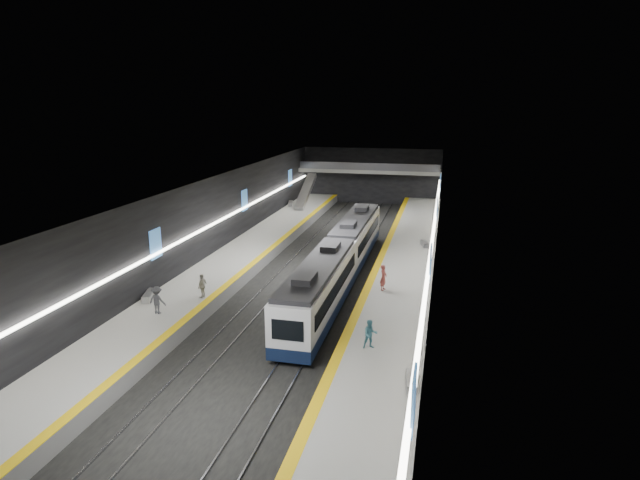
% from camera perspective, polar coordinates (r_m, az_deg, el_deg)
% --- Properties ---
extents(ground, '(70.00, 70.00, 0.00)m').
position_cam_1_polar(ground, '(45.82, -0.75, -4.04)').
color(ground, black).
rests_on(ground, ground).
extents(ceiling, '(20.00, 70.00, 0.04)m').
position_cam_1_polar(ceiling, '(43.90, -0.78, 5.90)').
color(ceiling, beige).
rests_on(ceiling, wall_left).
extents(wall_left, '(0.04, 70.00, 8.00)m').
position_cam_1_polar(wall_left, '(48.05, -12.42, 1.47)').
color(wall_left, black).
rests_on(wall_left, ground).
extents(wall_right, '(0.04, 70.00, 8.00)m').
position_cam_1_polar(wall_right, '(43.43, 12.14, 0.07)').
color(wall_right, black).
rests_on(wall_right, ground).
extents(wall_back, '(20.00, 0.04, 8.00)m').
position_cam_1_polar(wall_back, '(78.53, 5.49, 6.82)').
color(wall_back, black).
rests_on(wall_back, ground).
extents(platform_left, '(5.00, 70.00, 1.00)m').
position_cam_1_polar(platform_left, '(47.96, -9.49, -2.75)').
color(platform_left, slate).
rests_on(platform_left, ground).
extents(tile_surface_left, '(5.00, 70.00, 0.02)m').
position_cam_1_polar(tile_surface_left, '(47.81, -9.51, -2.17)').
color(tile_surface_left, '#B4B4AF').
rests_on(tile_surface_left, platform_left).
extents(tactile_strip_left, '(0.60, 70.00, 0.02)m').
position_cam_1_polar(tactile_strip_left, '(47.02, -7.04, -2.35)').
color(tactile_strip_left, yellow).
rests_on(tactile_strip_left, platform_left).
extents(platform_right, '(5.00, 70.00, 1.00)m').
position_cam_1_polar(platform_right, '(44.53, 8.68, -4.10)').
color(platform_right, slate).
rests_on(platform_right, ground).
extents(tile_surface_right, '(5.00, 70.00, 0.02)m').
position_cam_1_polar(tile_surface_right, '(44.37, 8.70, -3.48)').
color(tile_surface_right, '#B4B4AF').
rests_on(tile_surface_right, platform_right).
extents(tactile_strip_right, '(0.60, 70.00, 0.02)m').
position_cam_1_polar(tactile_strip_right, '(44.57, 5.88, -3.28)').
color(tactile_strip_right, yellow).
rests_on(tactile_strip_right, platform_right).
extents(rails, '(6.52, 70.00, 0.12)m').
position_cam_1_polar(rails, '(45.80, -0.75, -3.97)').
color(rails, gray).
rests_on(rails, ground).
extents(train, '(2.69, 30.05, 3.60)m').
position_cam_1_polar(train, '(43.88, 2.15, -1.89)').
color(train, '#0F1B38').
rests_on(train, ground).
extents(ad_posters, '(19.94, 53.50, 2.20)m').
position_cam_1_polar(ad_posters, '(45.52, -0.46, 1.73)').
color(ad_posters, '#3F78BE').
rests_on(ad_posters, wall_left).
extents(cove_light_left, '(0.25, 68.60, 0.12)m').
position_cam_1_polar(cove_light_left, '(48.01, -12.19, 1.22)').
color(cove_light_left, white).
rests_on(cove_light_left, wall_left).
extents(cove_light_right, '(0.25, 68.60, 0.12)m').
position_cam_1_polar(cove_light_right, '(43.48, 11.86, -0.17)').
color(cove_light_right, white).
rests_on(cove_light_right, wall_right).
extents(mezzanine_bridge, '(20.00, 3.00, 1.50)m').
position_cam_1_polar(mezzanine_bridge, '(76.36, 5.29, 7.39)').
color(mezzanine_bridge, gray).
rests_on(mezzanine_bridge, wall_left).
extents(escalator, '(1.20, 7.50, 3.92)m').
position_cam_1_polar(escalator, '(71.42, -1.54, 5.20)').
color(escalator, '#99999E').
rests_on(escalator, platform_left).
extents(bench_left_near, '(1.11, 2.11, 0.50)m').
position_cam_1_polar(bench_left_near, '(40.09, -17.76, -5.68)').
color(bench_left_near, '#99999E').
rests_on(bench_left_near, platform_left).
extents(bench_left_far, '(1.02, 2.13, 0.50)m').
position_cam_1_polar(bench_left_far, '(71.92, -3.15, 3.91)').
color(bench_left_far, '#99999E').
rests_on(bench_left_far, platform_left).
extents(bench_right_near, '(0.69, 1.89, 0.45)m').
position_cam_1_polar(bench_right_near, '(27.79, 9.73, -14.63)').
color(bench_right_near, '#99999E').
rests_on(bench_right_near, platform_right).
extents(bench_right_far, '(0.89, 1.83, 0.43)m').
position_cam_1_polar(bench_right_far, '(52.72, 11.08, -0.41)').
color(bench_right_far, '#99999E').
rests_on(bench_right_far, platform_right).
extents(passenger_right_a, '(0.61, 0.79, 1.93)m').
position_cam_1_polar(passenger_right_a, '(39.97, 6.78, -4.02)').
color(passenger_right_a, '#A8453E').
rests_on(passenger_right_a, platform_right).
extents(passenger_right_b, '(1.01, 0.91, 1.71)m').
position_cam_1_polar(passenger_right_b, '(30.92, 5.37, -10.00)').
color(passenger_right_b, teal).
rests_on(passenger_right_b, platform_right).
extents(passenger_left_a, '(0.53, 1.07, 1.77)m').
position_cam_1_polar(passenger_left_a, '(39.16, -12.44, -4.81)').
color(passenger_left_a, beige).
rests_on(passenger_left_a, platform_left).
extents(passenger_left_b, '(1.28, 0.82, 1.87)m').
position_cam_1_polar(passenger_left_b, '(37.06, -16.97, -6.17)').
color(passenger_left_b, '#42434A').
rests_on(passenger_left_b, platform_left).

